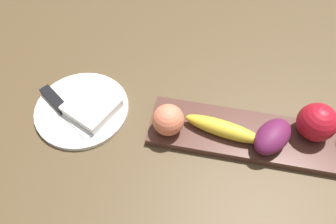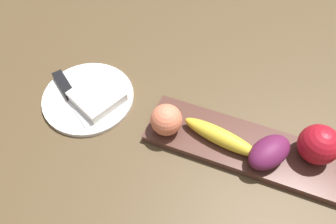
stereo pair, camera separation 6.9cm
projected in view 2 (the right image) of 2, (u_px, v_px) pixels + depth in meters
The scene contains 9 objects.
ground_plane at pixel (245, 138), 0.71m from camera, with size 2.40×2.40×0.00m, color brown.
fruit_tray at pixel (258, 151), 0.68m from camera, with size 0.47×0.12×0.02m, color #523028.
apple at pixel (319, 145), 0.63m from camera, with size 0.08×0.08×0.08m, color #AC1322.
banana at pixel (220, 137), 0.67m from camera, with size 0.17×0.04×0.04m, color yellow.
peach at pixel (166, 120), 0.67m from camera, with size 0.07×0.07×0.07m, color #EA7A59.
grape_bunch at pixel (269, 152), 0.64m from camera, with size 0.10×0.06×0.05m, color #611B44.
dinner_plate at pixel (88, 98), 0.76m from camera, with size 0.21×0.21×0.01m, color white.
folded_napkin at pixel (97, 96), 0.74m from camera, with size 0.10×0.10×0.02m, color white.
knife at pixel (67, 89), 0.76m from camera, with size 0.16×0.12×0.01m.
Camera 2 is at (-0.03, -0.40, 0.61)m, focal length 34.84 mm.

